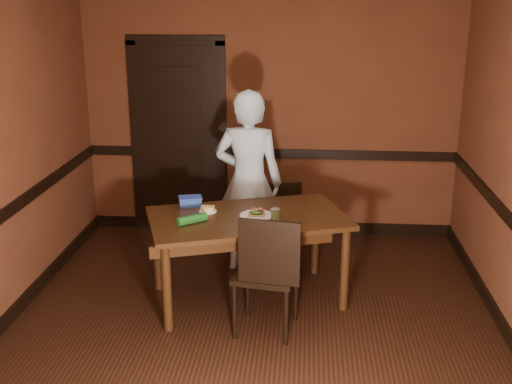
% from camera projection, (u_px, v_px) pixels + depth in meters
% --- Properties ---
extents(floor, '(4.00, 4.50, 0.01)m').
position_uv_depth(floor, '(252.00, 330.00, 5.13)').
color(floor, black).
rests_on(floor, ground).
extents(wall_back, '(4.00, 0.02, 2.70)m').
position_uv_depth(wall_back, '(270.00, 112.00, 6.87)').
color(wall_back, '#582D1A').
rests_on(wall_back, ground).
extents(wall_front, '(4.00, 0.02, 2.70)m').
position_uv_depth(wall_front, '(204.00, 313.00, 2.59)').
color(wall_front, '#582D1A').
rests_on(wall_front, ground).
extents(dado_back, '(4.00, 0.03, 0.10)m').
position_uv_depth(dado_back, '(270.00, 153.00, 6.99)').
color(dado_back, black).
rests_on(dado_back, ground).
extents(dado_left, '(0.03, 4.50, 0.10)m').
position_uv_depth(dado_left, '(0.00, 217.00, 5.02)').
color(dado_left, black).
rests_on(dado_left, ground).
extents(baseboard_back, '(4.00, 0.03, 0.12)m').
position_uv_depth(baseboard_back, '(269.00, 226.00, 7.24)').
color(baseboard_back, black).
rests_on(baseboard_back, ground).
extents(baseboard_left, '(0.03, 4.50, 0.12)m').
position_uv_depth(baseboard_left, '(12.00, 314.00, 5.27)').
color(baseboard_left, black).
rests_on(baseboard_left, ground).
extents(baseboard_right, '(0.03, 4.50, 0.12)m').
position_uv_depth(baseboard_right, '(507.00, 333.00, 4.96)').
color(baseboard_right, black).
rests_on(baseboard_right, ground).
extents(door, '(1.05, 0.07, 2.20)m').
position_uv_depth(door, '(179.00, 135.00, 6.99)').
color(door, black).
rests_on(door, ground).
extents(dining_table, '(1.86, 1.40, 0.77)m').
position_uv_depth(dining_table, '(248.00, 258.00, 5.55)').
color(dining_table, '#321C0C').
rests_on(dining_table, floor).
extents(chair_far, '(0.48, 0.48, 0.85)m').
position_uv_depth(chair_far, '(275.00, 231.00, 6.05)').
color(chair_far, black).
rests_on(chair_far, floor).
extents(chair_near, '(0.54, 0.54, 1.00)m').
position_uv_depth(chair_near, '(266.00, 271.00, 5.01)').
color(chair_near, black).
rests_on(chair_near, floor).
extents(person, '(0.67, 0.48, 1.75)m').
position_uv_depth(person, '(249.00, 182.00, 6.03)').
color(person, silver).
rests_on(person, floor).
extents(sandwich_plate, '(0.29, 0.29, 0.07)m').
position_uv_depth(sandwich_plate, '(257.00, 215.00, 5.40)').
color(sandwich_plate, white).
rests_on(sandwich_plate, dining_table).
extents(sauce_jar, '(0.08, 0.08, 0.10)m').
position_uv_depth(sauce_jar, '(275.00, 214.00, 5.33)').
color(sauce_jar, '#5D8340').
rests_on(sauce_jar, dining_table).
extents(cheese_saucer, '(0.15, 0.15, 0.05)m').
position_uv_depth(cheese_saucer, '(208.00, 209.00, 5.53)').
color(cheese_saucer, white).
rests_on(cheese_saucer, dining_table).
extents(food_tub, '(0.23, 0.19, 0.08)m').
position_uv_depth(food_tub, '(190.00, 201.00, 5.67)').
color(food_tub, blue).
rests_on(food_tub, dining_table).
extents(wrapped_veg, '(0.25, 0.22, 0.07)m').
position_uv_depth(wrapped_veg, '(192.00, 219.00, 5.24)').
color(wrapped_veg, '#1A551D').
rests_on(wrapped_veg, dining_table).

